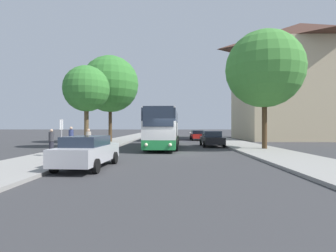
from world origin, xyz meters
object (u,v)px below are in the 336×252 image
(pedestrian_walking_back, at_px, (71,138))
(bus_front, at_px, (164,128))
(bus_middle, at_px, (167,128))
(bus_stop_sign, at_px, (61,133))
(pedestrian_waiting_far, at_px, (89,140))
(tree_left_near, at_px, (86,89))
(bus_rear, at_px, (169,127))
(pedestrian_waiting_near, at_px, (51,141))
(tree_right_near, at_px, (264,69))
(parked_car_left_curb, at_px, (88,151))
(parked_car_right_near, at_px, (212,138))
(tree_left_far, at_px, (110,84))
(parked_car_right_far, at_px, (197,135))

(pedestrian_walking_back, bearing_deg, bus_front, -41.13)
(bus_front, distance_m, pedestrian_walking_back, 7.97)
(bus_middle, xyz_separation_m, bus_stop_sign, (-5.95, -21.89, -0.20))
(pedestrian_waiting_far, distance_m, tree_left_near, 6.57)
(bus_stop_sign, xyz_separation_m, pedestrian_walking_back, (-1.17, 4.51, -0.51))
(bus_rear, xyz_separation_m, pedestrian_waiting_near, (-7.60, -33.76, -0.82))
(tree_left_near, xyz_separation_m, tree_right_near, (15.30, -2.25, 1.26))
(pedestrian_waiting_near, bearing_deg, bus_stop_sign, -40.76)
(parked_car_left_curb, distance_m, parked_car_right_near, 15.44)
(parked_car_right_near, xyz_separation_m, tree_right_near, (3.66, -4.08, 5.84))
(bus_middle, relative_size, tree_left_far, 1.03)
(parked_car_right_far, bearing_deg, bus_middle, -8.07)
(parked_car_right_near, bearing_deg, bus_rear, -80.39)
(parked_car_left_curb, relative_size, tree_left_near, 0.64)
(pedestrian_walking_back, distance_m, tree_left_near, 5.56)
(tree_left_far, height_order, tree_right_near, tree_left_far)
(tree_left_near, bearing_deg, bus_stop_sign, -81.99)
(bus_middle, height_order, tree_left_far, tree_left_far)
(bus_rear, distance_m, tree_right_near, 31.67)
(bus_stop_sign, bearing_deg, bus_middle, 74.79)
(bus_front, bearing_deg, pedestrian_waiting_near, -139.54)
(parked_car_right_near, bearing_deg, parked_car_left_curb, 59.34)
(parked_car_left_curb, relative_size, tree_left_far, 0.46)
(parked_car_right_near, distance_m, pedestrian_waiting_near, 14.35)
(parked_car_right_near, height_order, pedestrian_walking_back, pedestrian_walking_back)
(bus_stop_sign, bearing_deg, tree_right_near, 22.20)
(parked_car_right_near, distance_m, parked_car_right_far, 11.51)
(tree_left_far, bearing_deg, bus_middle, 43.90)
(parked_car_left_curb, height_order, tree_left_far, tree_left_far)
(parked_car_right_far, height_order, tree_left_far, tree_left_far)
(bus_middle, relative_size, pedestrian_walking_back, 5.91)
(parked_car_right_far, height_order, tree_right_near, tree_right_near)
(pedestrian_waiting_near, distance_m, pedestrian_walking_back, 2.33)
(pedestrian_walking_back, bearing_deg, parked_car_left_curb, -132.69)
(bus_front, relative_size, bus_rear, 0.98)
(bus_middle, distance_m, tree_left_far, 10.64)
(parked_car_right_near, height_order, parked_car_right_far, parked_car_right_near)
(tree_left_near, height_order, tree_right_near, tree_right_near)
(parked_car_right_far, relative_size, pedestrian_walking_back, 2.27)
(parked_car_right_near, xyz_separation_m, pedestrian_waiting_near, (-12.15, -7.63, 0.19))
(bus_middle, xyz_separation_m, pedestrian_waiting_near, (-7.59, -19.66, -0.79))
(tree_left_far, bearing_deg, pedestrian_waiting_near, -93.96)
(bus_rear, relative_size, tree_left_far, 1.12)
(bus_rear, height_order, tree_right_near, tree_right_near)
(pedestrian_waiting_near, bearing_deg, pedestrian_waiting_far, 41.88)
(bus_middle, height_order, pedestrian_waiting_far, bus_middle)
(bus_front, height_order, tree_right_near, tree_right_near)
(bus_middle, bearing_deg, pedestrian_walking_back, -110.67)
(bus_front, height_order, pedestrian_walking_back, bus_front)
(parked_car_left_curb, xyz_separation_m, pedestrian_waiting_near, (-4.35, 5.69, 0.17))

